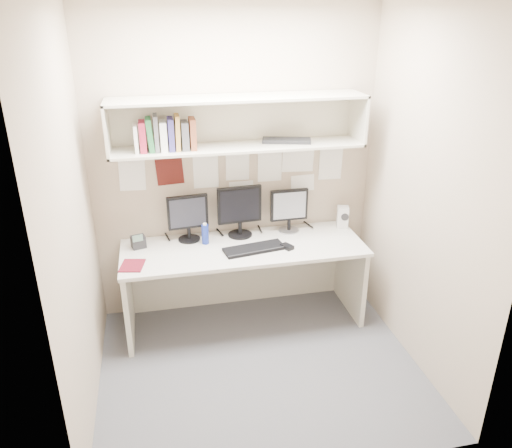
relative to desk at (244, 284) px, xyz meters
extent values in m
cube|color=#49494E|center=(0.00, -0.65, -0.37)|extent=(2.40, 2.00, 0.01)
cube|color=tan|center=(0.00, 0.35, 0.93)|extent=(2.40, 0.02, 2.60)
cube|color=tan|center=(0.00, -1.65, 0.93)|extent=(2.40, 0.02, 2.60)
cube|color=tan|center=(-1.20, -0.65, 0.93)|extent=(0.02, 2.00, 2.60)
cube|color=tan|center=(1.20, -0.65, 0.93)|extent=(0.02, 2.00, 2.60)
cube|color=beige|center=(0.00, -0.01, 0.35)|extent=(2.00, 0.70, 0.03)
cube|color=beige|center=(0.00, 0.32, -0.02)|extent=(1.96, 0.02, 0.70)
cube|color=beige|center=(0.00, 0.16, 1.16)|extent=(2.00, 0.38, 0.02)
cube|color=beige|center=(0.00, 0.16, 1.54)|extent=(2.00, 0.38, 0.02)
cube|color=beige|center=(0.00, 0.34, 1.35)|extent=(2.00, 0.02, 0.40)
cube|color=beige|center=(-0.99, 0.16, 1.35)|extent=(0.02, 0.38, 0.40)
cube|color=beige|center=(0.99, 0.16, 1.35)|extent=(0.02, 0.38, 0.40)
cylinder|color=black|center=(-0.43, 0.21, 0.37)|extent=(0.19, 0.19, 0.01)
cylinder|color=black|center=(-0.43, 0.21, 0.42)|extent=(0.03, 0.03, 0.09)
cube|color=black|center=(-0.43, 0.22, 0.61)|extent=(0.34, 0.07, 0.29)
cube|color=black|center=(-0.43, 0.20, 0.61)|extent=(0.30, 0.03, 0.25)
cylinder|color=black|center=(0.01, 0.21, 0.37)|extent=(0.21, 0.21, 0.02)
cylinder|color=black|center=(0.01, 0.21, 0.43)|extent=(0.03, 0.03, 0.10)
cube|color=black|center=(0.01, 0.22, 0.64)|extent=(0.38, 0.06, 0.32)
cube|color=black|center=(0.01, 0.20, 0.64)|extent=(0.33, 0.03, 0.27)
cylinder|color=#A5A5AA|center=(0.45, 0.21, 0.37)|extent=(0.18, 0.18, 0.01)
cylinder|color=black|center=(0.45, 0.21, 0.42)|extent=(0.03, 0.03, 0.09)
cube|color=black|center=(0.45, 0.22, 0.61)|extent=(0.33, 0.04, 0.28)
cube|color=#BABABF|center=(0.45, 0.20, 0.61)|extent=(0.29, 0.01, 0.24)
cube|color=black|center=(0.07, -0.10, 0.38)|extent=(0.52, 0.26, 0.02)
cube|color=black|center=(0.34, -0.12, 0.38)|extent=(0.11, 0.12, 0.03)
cube|color=beige|center=(0.94, 0.20, 0.46)|extent=(0.12, 0.12, 0.19)
cylinder|color=black|center=(0.94, 0.15, 0.48)|extent=(0.07, 0.02, 0.07)
cylinder|color=navy|center=(-0.30, 0.11, 0.45)|extent=(0.06, 0.06, 0.17)
cylinder|color=white|center=(-0.30, 0.11, 0.54)|extent=(0.03, 0.03, 0.02)
cube|color=#5D0F1C|center=(-0.90, -0.17, 0.37)|extent=(0.21, 0.23, 0.01)
cube|color=black|center=(-0.85, 0.15, 0.41)|extent=(0.13, 0.12, 0.10)
cube|color=#4C6659|center=(-0.85, 0.10, 0.47)|extent=(0.08, 0.03, 0.05)
cube|color=white|center=(-0.79, 0.13, 1.28)|extent=(0.03, 0.17, 0.21)
cube|color=maroon|center=(-0.74, 0.13, 1.29)|extent=(0.05, 0.17, 0.23)
cube|color=#216433|center=(-0.68, 0.13, 1.30)|extent=(0.04, 0.17, 0.25)
cube|color=#525358|center=(-0.64, 0.13, 1.31)|extent=(0.03, 0.17, 0.27)
cube|color=white|center=(-0.58, 0.13, 1.28)|extent=(0.05, 0.17, 0.22)
cube|color=navy|center=(-0.53, 0.13, 1.30)|extent=(0.04, 0.17, 0.24)
cube|color=#AE823A|center=(-0.48, 0.13, 1.31)|extent=(0.03, 0.17, 0.27)
cube|color=#444346|center=(-0.42, 0.13, 1.28)|extent=(0.05, 0.17, 0.21)
cube|color=brown|center=(-0.36, 0.13, 1.29)|extent=(0.04, 0.17, 0.24)
cube|color=black|center=(0.40, 0.18, 1.19)|extent=(0.42, 0.25, 0.03)
camera|label=1|loc=(-0.67, -3.65, 2.18)|focal=35.00mm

